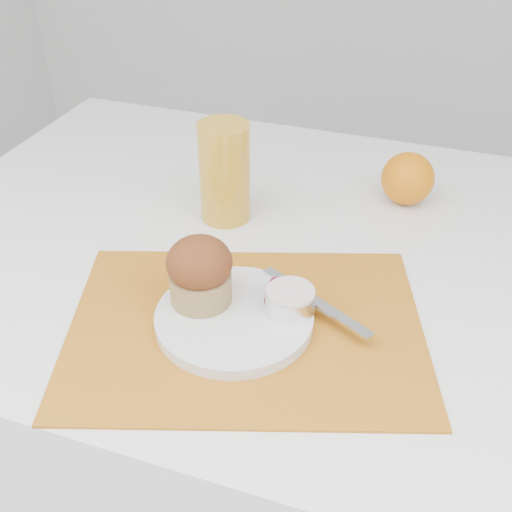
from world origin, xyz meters
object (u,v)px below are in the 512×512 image
(table, at_px, (299,424))
(juice_glass, at_px, (225,173))
(muffin, at_px, (200,271))
(orange, at_px, (408,179))
(plate, at_px, (234,318))

(table, height_order, juice_glass, juice_glass)
(juice_glass, relative_size, muffin, 1.68)
(orange, xyz_separation_m, muffin, (-0.20, -0.35, 0.02))
(orange, height_order, muffin, muffin)
(table, relative_size, muffin, 13.36)
(table, xyz_separation_m, orange, (0.11, 0.18, 0.42))
(table, xyz_separation_m, juice_glass, (-0.14, 0.04, 0.45))
(plate, xyz_separation_m, juice_glass, (-0.10, 0.23, 0.06))
(orange, height_order, juice_glass, juice_glass)
(muffin, bearing_deg, plate, -14.35)
(plate, bearing_deg, table, 76.99)
(plate, relative_size, juice_glass, 1.27)
(table, height_order, plate, plate)
(juice_glass, height_order, muffin, juice_glass)
(plate, height_order, muffin, muffin)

